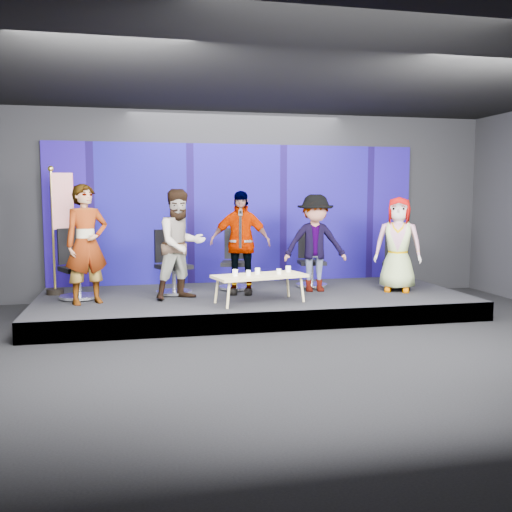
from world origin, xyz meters
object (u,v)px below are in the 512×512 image
object	(u,v)px
panelist_c	(240,243)
coffee_table	(260,277)
panelist_e	(398,244)
mug_d	(279,272)
chair_d	(311,268)
flag_stand	(59,227)
mug_c	(257,271)
panelist_a	(87,244)
chair_e	(396,268)
mug_e	(288,269)
panelist_b	(181,244)
chair_c	(236,269)
mug_a	(235,273)
panelist_d	(315,243)
mug_b	(248,273)
chair_b	(172,273)
chair_a	(77,276)

from	to	relation	value
panelist_c	coffee_table	world-z (taller)	panelist_c
panelist_e	mug_d	world-z (taller)	panelist_e
chair_d	flag_stand	distance (m)	4.40
mug_c	mug_d	world-z (taller)	mug_c
panelist_a	chair_e	xyz separation A→B (m)	(5.32, 0.53, -0.58)
panelist_a	mug_e	size ratio (longest dim) A/B	18.74
mug_c	mug_e	distance (m)	0.54
chair_d	coffee_table	distance (m)	1.83
chair_d	mug_c	size ratio (longest dim) A/B	11.04
panelist_b	chair_d	size ratio (longest dim) A/B	1.70
chair_c	panelist_e	size ratio (longest dim) A/B	0.66
panelist_a	mug_a	size ratio (longest dim) A/B	18.12
chair_e	panelist_d	bearing A→B (deg)	-146.04
panelist_a	mug_b	xyz separation A→B (m)	(2.39, -0.56, -0.43)
chair_d	panelist_e	bearing A→B (deg)	-24.22
chair_d	mug_e	xyz separation A→B (m)	(-0.74, -1.12, 0.15)
panelist_a	panelist_d	world-z (taller)	panelist_a
chair_e	mug_c	distance (m)	2.91
chair_b	chair_d	distance (m)	2.52
panelist_d	mug_a	bearing A→B (deg)	-142.76
panelist_d	mug_c	size ratio (longest dim) A/B	17.89
mug_e	mug_a	bearing A→B (deg)	-162.77
panelist_c	mug_d	bearing A→B (deg)	-47.03
panelist_c	mug_b	distance (m)	1.00
panelist_c	mug_d	distance (m)	1.04
chair_e	mug_c	xyz separation A→B (m)	(-2.76, -0.92, 0.15)
mug_b	chair_e	bearing A→B (deg)	20.39
chair_b	flag_stand	bearing A→B (deg)	144.73
panelist_a	mug_e	bearing A→B (deg)	-29.40
chair_e	panelist_e	distance (m)	0.70
chair_e	mug_a	world-z (taller)	chair_e
panelist_d	panelist_e	size ratio (longest dim) A/B	1.03
flag_stand	mug_e	bearing A→B (deg)	-16.47
panelist_a	panelist_b	size ratio (longest dim) A/B	1.04
mug_b	chair_a	bearing A→B (deg)	158.27
panelist_b	mug_c	xyz separation A→B (m)	(1.14, -0.48, -0.39)
chair_a	coffee_table	distance (m)	2.93
panelist_a	panelist_c	xyz separation A→B (m)	(2.43, 0.37, -0.05)
mug_a	chair_e	bearing A→B (deg)	18.95
chair_d	mug_c	distance (m)	1.78
chair_a	flag_stand	distance (m)	0.96
chair_a	mug_a	distance (m)	2.59
chair_d	mug_a	xyz separation A→B (m)	(-1.65, -1.40, 0.15)
chair_a	panelist_c	world-z (taller)	panelist_c
mug_a	chair_a	bearing A→B (deg)	156.89
panelist_c	mug_a	size ratio (longest dim) A/B	17.16
chair_b	chair_e	xyz separation A→B (m)	(4.00, -0.06, -0.03)
mug_d	coffee_table	bearing A→B (deg)	177.40
coffee_table	mug_a	distance (m)	0.41
panelist_a	panelist_d	bearing A→B (deg)	-19.03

